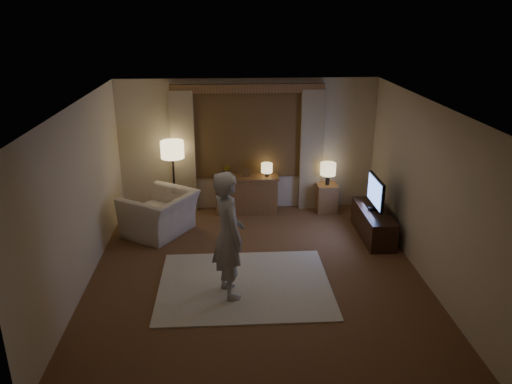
{
  "coord_description": "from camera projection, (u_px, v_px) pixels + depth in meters",
  "views": [
    {
      "loc": [
        -0.4,
        -6.72,
        3.82
      ],
      "look_at": [
        0.04,
        0.6,
        1.12
      ],
      "focal_mm": 35.0,
      "sensor_mm": 36.0,
      "label": 1
    }
  ],
  "objects": [
    {
      "name": "table_lamp_sideboard",
      "position": [
        267.0,
        168.0,
        9.69
      ],
      "size": [
        0.22,
        0.22,
        0.3
      ],
      "color": "black",
      "rests_on": "sideboard"
    },
    {
      "name": "plant",
      "position": [
        226.0,
        172.0,
        9.66
      ],
      "size": [
        0.16,
        0.13,
        0.3
      ],
      "primitive_type": "imported",
      "color": "#999999",
      "rests_on": "sideboard"
    },
    {
      "name": "picture_frame",
      "position": [
        246.0,
        174.0,
        9.7
      ],
      "size": [
        0.16,
        0.02,
        0.2
      ],
      "primitive_type": "cube",
      "color": "brown",
      "rests_on": "sideboard"
    },
    {
      "name": "side_table",
      "position": [
        327.0,
        198.0,
        9.92
      ],
      "size": [
        0.4,
        0.4,
        0.56
      ],
      "primitive_type": "cube",
      "color": "brown",
      "rests_on": "floor"
    },
    {
      "name": "rug",
      "position": [
        245.0,
        285.0,
        7.32
      ],
      "size": [
        2.5,
        2.0,
        0.02
      ],
      "primitive_type": "cube",
      "color": "beige",
      "rests_on": "floor"
    },
    {
      "name": "sideboard",
      "position": [
        246.0,
        195.0,
        9.86
      ],
      "size": [
        1.2,
        0.4,
        0.7
      ],
      "primitive_type": "cube",
      "color": "brown",
      "rests_on": "floor"
    },
    {
      "name": "person",
      "position": [
        228.0,
        235.0,
        6.78
      ],
      "size": [
        0.62,
        0.77,
        1.82
      ],
      "primitive_type": "imported",
      "rotation": [
        0.0,
        0.0,
        1.9
      ],
      "color": "#B7B2A9",
      "rests_on": "rug"
    },
    {
      "name": "tv",
      "position": [
        376.0,
        192.0,
        8.61
      ],
      "size": [
        0.2,
        0.84,
        0.61
      ],
      "color": "black",
      "rests_on": "tv_stand"
    },
    {
      "name": "armchair",
      "position": [
        160.0,
        214.0,
        8.89
      ],
      "size": [
        1.48,
        1.52,
        0.75
      ],
      "primitive_type": "imported",
      "rotation": [
        0.0,
        0.0,
        -2.13
      ],
      "color": "beige",
      "rests_on": "floor"
    },
    {
      "name": "room",
      "position": [
        254.0,
        181.0,
        7.65
      ],
      "size": [
        5.04,
        5.54,
        2.64
      ],
      "color": "brown",
      "rests_on": "ground"
    },
    {
      "name": "table_lamp_side",
      "position": [
        328.0,
        170.0,
        9.72
      ],
      "size": [
        0.3,
        0.3,
        0.44
      ],
      "color": "black",
      "rests_on": "side_table"
    },
    {
      "name": "tv_stand",
      "position": [
        373.0,
        223.0,
        8.82
      ],
      "size": [
        0.45,
        1.4,
        0.5
      ],
      "primitive_type": "cube",
      "color": "black",
      "rests_on": "floor"
    },
    {
      "name": "floor_lamp",
      "position": [
        173.0,
        154.0,
        9.36
      ],
      "size": [
        0.44,
        0.44,
        1.5
      ],
      "color": "black",
      "rests_on": "floor"
    }
  ]
}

